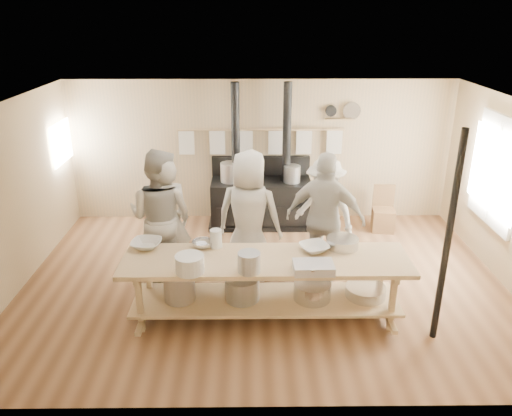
{
  "coord_description": "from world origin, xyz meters",
  "views": [
    {
      "loc": [
        -0.18,
        -6.43,
        3.76
      ],
      "look_at": [
        -0.11,
        0.2,
        1.09
      ],
      "focal_mm": 35.0,
      "sensor_mm": 36.0,
      "label": 1
    }
  ],
  "objects_px": {
    "cook_right": "(325,219)",
    "roasting_pan": "(313,267)",
    "cook_far_left": "(166,222)",
    "cook_left": "(161,217)",
    "cook_center": "(249,217)",
    "cook_by_window": "(325,209)",
    "prep_table": "(265,282)",
    "chair": "(383,217)",
    "stove": "(261,198)"
  },
  "relations": [
    {
      "from": "prep_table",
      "to": "chair",
      "type": "relative_size",
      "value": 4.39
    },
    {
      "from": "stove",
      "to": "cook_left",
      "type": "relative_size",
      "value": 1.31
    },
    {
      "from": "stove",
      "to": "prep_table",
      "type": "xyz_separation_m",
      "value": [
        -0.0,
        -3.02,
        -0.0
      ]
    },
    {
      "from": "cook_right",
      "to": "roasting_pan",
      "type": "xyz_separation_m",
      "value": [
        -0.32,
        -1.32,
        -0.06
      ]
    },
    {
      "from": "cook_center",
      "to": "cook_right",
      "type": "relative_size",
      "value": 1.0
    },
    {
      "from": "stove",
      "to": "cook_by_window",
      "type": "xyz_separation_m",
      "value": [
        0.97,
        -1.34,
        0.31
      ]
    },
    {
      "from": "cook_far_left",
      "to": "stove",
      "type": "bearing_deg",
      "value": -143.11
    },
    {
      "from": "cook_far_left",
      "to": "roasting_pan",
      "type": "xyz_separation_m",
      "value": [
        1.94,
        -1.31,
        -0.03
      ]
    },
    {
      "from": "stove",
      "to": "cook_by_window",
      "type": "height_order",
      "value": "stove"
    },
    {
      "from": "cook_far_left",
      "to": "cook_center",
      "type": "height_order",
      "value": "cook_center"
    },
    {
      "from": "stove",
      "to": "roasting_pan",
      "type": "relative_size",
      "value": 5.46
    },
    {
      "from": "cook_center",
      "to": "cook_by_window",
      "type": "bearing_deg",
      "value": -138.74
    },
    {
      "from": "stove",
      "to": "cook_right",
      "type": "height_order",
      "value": "stove"
    },
    {
      "from": "stove",
      "to": "chair",
      "type": "relative_size",
      "value": 3.17
    },
    {
      "from": "cook_center",
      "to": "roasting_pan",
      "type": "distance_m",
      "value": 1.59
    },
    {
      "from": "prep_table",
      "to": "cook_by_window",
      "type": "height_order",
      "value": "cook_by_window"
    },
    {
      "from": "stove",
      "to": "cook_right",
      "type": "relative_size",
      "value": 1.34
    },
    {
      "from": "stove",
      "to": "cook_right",
      "type": "xyz_separation_m",
      "value": [
        0.88,
        -2.03,
        0.45
      ]
    },
    {
      "from": "cook_far_left",
      "to": "roasting_pan",
      "type": "bearing_deg",
      "value": 127.0
    },
    {
      "from": "prep_table",
      "to": "cook_right",
      "type": "xyz_separation_m",
      "value": [
        0.88,
        0.99,
        0.45
      ]
    },
    {
      "from": "cook_by_window",
      "to": "chair",
      "type": "height_order",
      "value": "cook_by_window"
    },
    {
      "from": "cook_far_left",
      "to": "cook_left",
      "type": "xyz_separation_m",
      "value": [
        -0.08,
        0.02,
        0.06
      ]
    },
    {
      "from": "chair",
      "to": "roasting_pan",
      "type": "xyz_separation_m",
      "value": [
        -1.65,
        -3.05,
        0.66
      ]
    },
    {
      "from": "cook_far_left",
      "to": "cook_center",
      "type": "distance_m",
      "value": 1.18
    },
    {
      "from": "cook_far_left",
      "to": "chair",
      "type": "height_order",
      "value": "cook_far_left"
    },
    {
      "from": "cook_far_left",
      "to": "cook_right",
      "type": "bearing_deg",
      "value": 161.25
    },
    {
      "from": "prep_table",
      "to": "cook_right",
      "type": "bearing_deg",
      "value": 48.26
    },
    {
      "from": "stove",
      "to": "cook_left",
      "type": "xyz_separation_m",
      "value": [
        -1.47,
        -2.01,
        0.47
      ]
    },
    {
      "from": "stove",
      "to": "prep_table",
      "type": "relative_size",
      "value": 0.72
    },
    {
      "from": "cook_right",
      "to": "roasting_pan",
      "type": "distance_m",
      "value": 1.36
    },
    {
      "from": "chair",
      "to": "stove",
      "type": "bearing_deg",
      "value": 179.23
    },
    {
      "from": "cook_by_window",
      "to": "roasting_pan",
      "type": "relative_size",
      "value": 3.48
    },
    {
      "from": "cook_by_window",
      "to": "chair",
      "type": "distance_m",
      "value": 1.72
    },
    {
      "from": "cook_right",
      "to": "cook_by_window",
      "type": "bearing_deg",
      "value": -79.92
    },
    {
      "from": "prep_table",
      "to": "roasting_pan",
      "type": "distance_m",
      "value": 0.76
    },
    {
      "from": "prep_table",
      "to": "cook_far_left",
      "type": "height_order",
      "value": "cook_far_left"
    },
    {
      "from": "stove",
      "to": "cook_left",
      "type": "bearing_deg",
      "value": -126.04
    },
    {
      "from": "prep_table",
      "to": "cook_center",
      "type": "distance_m",
      "value": 1.17
    },
    {
      "from": "cook_left",
      "to": "roasting_pan",
      "type": "bearing_deg",
      "value": 164.66
    },
    {
      "from": "cook_right",
      "to": "prep_table",
      "type": "bearing_deg",
      "value": 66.02
    },
    {
      "from": "stove",
      "to": "cook_left",
      "type": "height_order",
      "value": "stove"
    },
    {
      "from": "cook_far_left",
      "to": "chair",
      "type": "relative_size",
      "value": 2.28
    },
    {
      "from": "stove",
      "to": "cook_center",
      "type": "bearing_deg",
      "value": -96.02
    },
    {
      "from": "cook_left",
      "to": "cook_center",
      "type": "relative_size",
      "value": 1.02
    },
    {
      "from": "cook_left",
      "to": "stove",
      "type": "bearing_deg",
      "value": -108.02
    },
    {
      "from": "cook_right",
      "to": "cook_center",
      "type": "bearing_deg",
      "value": 13.85
    },
    {
      "from": "cook_left",
      "to": "cook_by_window",
      "type": "height_order",
      "value": "cook_left"
    },
    {
      "from": "prep_table",
      "to": "cook_left",
      "type": "xyz_separation_m",
      "value": [
        -1.46,
        1.0,
        0.47
      ]
    },
    {
      "from": "cook_right",
      "to": "cook_by_window",
      "type": "distance_m",
      "value": 0.71
    },
    {
      "from": "cook_right",
      "to": "roasting_pan",
      "type": "relative_size",
      "value": 4.06
    }
  ]
}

